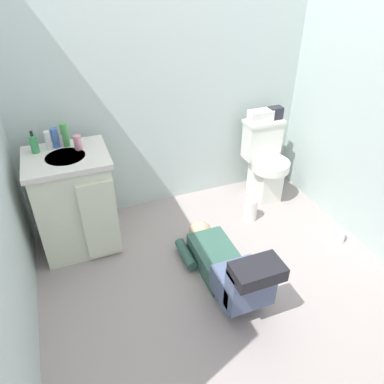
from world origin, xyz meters
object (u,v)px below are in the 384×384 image
(toilet, at_px, (265,162))
(paper_towel_roll, at_px, (251,209))
(bottle_green, at_px, (65,135))
(vanity_cabinet, at_px, (75,202))
(soap_dispenser, at_px, (34,144))
(bottle_blue, at_px, (55,138))
(faucet, at_px, (62,141))
(person_plumber, at_px, (227,267))
(tissue_box, at_px, (261,116))
(bottle_pink, at_px, (78,142))
(toiletry_bag, at_px, (275,113))
(toilet_paper_roll, at_px, (338,236))
(bottle_white, at_px, (48,141))

(toilet, bearing_deg, paper_towel_roll, -133.20)
(toilet, distance_m, bottle_green, 1.81)
(vanity_cabinet, height_order, paper_towel_roll, vanity_cabinet)
(soap_dispenser, bearing_deg, bottle_blue, 13.38)
(faucet, distance_m, person_plumber, 1.51)
(faucet, relative_size, soap_dispenser, 0.60)
(person_plumber, bearing_deg, faucet, 132.77)
(person_plumber, relative_size, soap_dispenser, 6.42)
(bottle_green, bearing_deg, paper_towel_roll, -14.46)
(tissue_box, distance_m, bottle_green, 1.68)
(tissue_box, xyz_separation_m, bottle_blue, (-1.75, -0.04, 0.09))
(bottle_pink, bearing_deg, paper_towel_roll, -11.75)
(person_plumber, relative_size, bottle_green, 5.96)
(toilet, bearing_deg, soap_dispenser, 179.41)
(toilet, height_order, bottle_blue, bottle_blue)
(bottle_blue, bearing_deg, toilet, -1.76)
(toiletry_bag, relative_size, bottle_green, 0.69)
(toilet, relative_size, toilet_paper_roll, 6.82)
(paper_towel_roll, bearing_deg, soap_dispenser, 168.33)
(toiletry_bag, distance_m, bottle_white, 1.95)
(bottle_white, relative_size, toilet_paper_roll, 1.29)
(tissue_box, bearing_deg, toilet_paper_roll, -72.82)
(faucet, xyz_separation_m, bottle_blue, (-0.04, 0.02, 0.02))
(person_plumber, xyz_separation_m, bottle_pink, (-0.81, 0.91, 0.70))
(tissue_box, height_order, paper_towel_roll, tissue_box)
(faucet, bearing_deg, bottle_green, 14.30)
(person_plumber, relative_size, paper_towel_roll, 5.02)
(toilet_paper_roll, bearing_deg, bottle_white, 157.19)
(bottle_white, height_order, bottle_blue, bottle_blue)
(bottle_pink, xyz_separation_m, toilet_paper_roll, (1.89, -0.81, -0.82))
(person_plumber, distance_m, bottle_pink, 1.40)
(soap_dispenser, height_order, bottle_green, bottle_green)
(faucet, bearing_deg, toilet_paper_roll, -23.93)
(toilet_paper_roll, bearing_deg, toilet, 106.12)
(toiletry_bag, xyz_separation_m, paper_towel_roll, (-0.40, -0.41, -0.70))
(faucet, height_order, toilet_paper_roll, faucet)
(toilet, distance_m, bottle_blue, 1.87)
(paper_towel_roll, bearing_deg, faucet, 166.11)
(toilet, distance_m, soap_dispenser, 2.01)
(toiletry_bag, xyz_separation_m, bottle_white, (-1.95, -0.06, 0.09))
(bottle_blue, bearing_deg, bottle_white, -156.14)
(bottle_white, xyz_separation_m, toilet_paper_roll, (2.09, -0.88, -0.84))
(toiletry_bag, bearing_deg, person_plumber, -132.41)
(faucet, xyz_separation_m, bottle_pink, (0.11, -0.08, 0.00))
(paper_towel_roll, bearing_deg, bottle_green, 165.54)
(soap_dispenser, bearing_deg, person_plumber, -41.24)
(toilet, distance_m, bottle_pink, 1.72)
(toiletry_bag, height_order, bottle_white, bottle_white)
(bottle_blue, bearing_deg, bottle_pink, -32.58)
(vanity_cabinet, xyz_separation_m, paper_towel_roll, (1.45, -0.21, -0.31))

